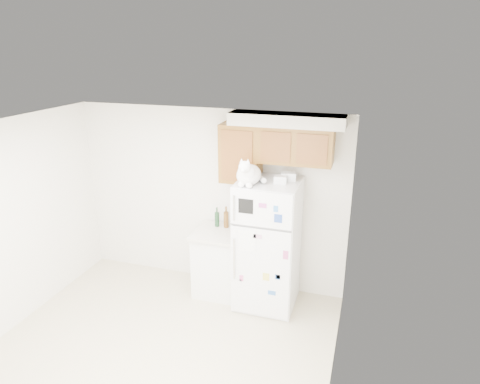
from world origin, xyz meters
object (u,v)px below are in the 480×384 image
at_px(bottle_amber, 226,217).
at_px(refrigerator, 267,245).
at_px(cat, 248,174).
at_px(storage_box_front, 280,180).
at_px(base_counter, 219,261).
at_px(storage_box_back, 288,176).
at_px(bottle_green, 217,217).

bearing_deg(bottle_amber, refrigerator, -19.30).
xyz_separation_m(cat, storage_box_front, (0.35, 0.18, -0.09)).
height_order(base_counter, bottle_amber, bottle_amber).
height_order(storage_box_back, storage_box_front, storage_box_back).
bearing_deg(base_counter, storage_box_back, 3.48).
bearing_deg(cat, base_counter, 151.09).
relative_size(refrigerator, storage_box_back, 9.44).
xyz_separation_m(storage_box_back, storage_box_front, (-0.07, -0.14, -0.01)).
distance_m(base_counter, bottle_amber, 0.63).
xyz_separation_m(base_counter, bottle_amber, (0.06, 0.15, 0.61)).
xyz_separation_m(refrigerator, cat, (-0.21, -0.19, 0.98)).
distance_m(storage_box_front, bottle_green, 1.16).
height_order(storage_box_back, bottle_amber, storage_box_back).
distance_m(cat, bottle_amber, 0.97).
xyz_separation_m(refrigerator, bottle_amber, (-0.63, 0.22, 0.22)).
height_order(storage_box_back, bottle_green, storage_box_back).
relative_size(cat, bottle_green, 1.86).
distance_m(refrigerator, storage_box_front, 0.91).
xyz_separation_m(base_counter, cat, (0.48, -0.27, 1.37)).
relative_size(storage_box_front, bottle_amber, 0.50).
distance_m(cat, storage_box_back, 0.53).
height_order(cat, bottle_green, cat).
xyz_separation_m(base_counter, bottle_green, (-0.07, 0.14, 0.59)).
height_order(refrigerator, bottle_amber, refrigerator).
xyz_separation_m(refrigerator, storage_box_back, (0.21, 0.13, 0.90)).
bearing_deg(bottle_green, storage_box_front, -14.18).
distance_m(refrigerator, storage_box_back, 0.93).
bearing_deg(bottle_green, storage_box_back, -5.14).
distance_m(refrigerator, cat, 1.02).
bearing_deg(base_counter, bottle_amber, 68.98).
bearing_deg(refrigerator, base_counter, 173.91).
height_order(cat, storage_box_front, cat).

